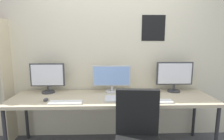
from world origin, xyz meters
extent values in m
cube|color=beige|center=(0.00, 1.02, 1.30)|extent=(5.04, 0.10, 2.60)
cube|color=black|center=(0.61, 0.97, 1.65)|extent=(0.34, 0.01, 0.37)
cube|color=tan|center=(0.00, 0.60, 0.72)|extent=(2.64, 0.68, 0.04)
cylinder|color=#262628|center=(-1.27, 0.31, 0.35)|extent=(0.04, 0.04, 0.70)
cylinder|color=#262628|center=(1.27, 0.31, 0.35)|extent=(0.04, 0.04, 0.70)
cylinder|color=#262628|center=(-1.27, 0.89, 0.35)|extent=(0.04, 0.04, 0.70)
cylinder|color=#262628|center=(1.27, 0.89, 0.35)|extent=(0.04, 0.04, 0.70)
cube|color=beige|center=(-1.47, 0.83, 0.88)|extent=(0.03, 0.28, 1.76)
cube|color=black|center=(0.24, 0.06, 0.75)|extent=(0.44, 0.11, 0.48)
cylinder|color=#38383D|center=(-0.90, 0.81, 0.75)|extent=(0.18, 0.18, 0.02)
cylinder|color=#38383D|center=(-0.90, 0.81, 0.80)|extent=(0.03, 0.03, 0.08)
cube|color=#38383D|center=(-0.90, 0.81, 1.00)|extent=(0.47, 0.03, 0.32)
cube|color=white|center=(-0.90, 0.80, 1.00)|extent=(0.44, 0.01, 0.29)
cylinder|color=silver|center=(0.00, 0.81, 0.75)|extent=(0.18, 0.18, 0.02)
cylinder|color=silver|center=(0.00, 0.81, 0.80)|extent=(0.03, 0.03, 0.07)
cube|color=silver|center=(0.00, 0.81, 0.98)|extent=(0.54, 0.03, 0.29)
cube|color=#8CB2F2|center=(0.00, 0.80, 0.98)|extent=(0.50, 0.01, 0.26)
cylinder|color=#38383D|center=(0.90, 0.81, 0.75)|extent=(0.18, 0.18, 0.02)
cylinder|color=#38383D|center=(0.90, 0.81, 0.80)|extent=(0.03, 0.03, 0.09)
cube|color=#38383D|center=(0.90, 0.81, 1.01)|extent=(0.52, 0.03, 0.33)
cube|color=white|center=(0.90, 0.80, 1.01)|extent=(0.48, 0.01, 0.29)
cube|color=silver|center=(-0.56, 0.37, 0.75)|extent=(0.39, 0.13, 0.02)
cube|color=silver|center=(0.56, 0.37, 0.75)|extent=(0.32, 0.13, 0.02)
ellipsoid|color=#38383D|center=(-0.82, 0.46, 0.76)|extent=(0.06, 0.10, 0.03)
cube|color=silver|center=(0.06, 0.47, 0.75)|extent=(0.33, 0.23, 0.02)
camera|label=1|loc=(-0.07, -1.72, 1.49)|focal=29.26mm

